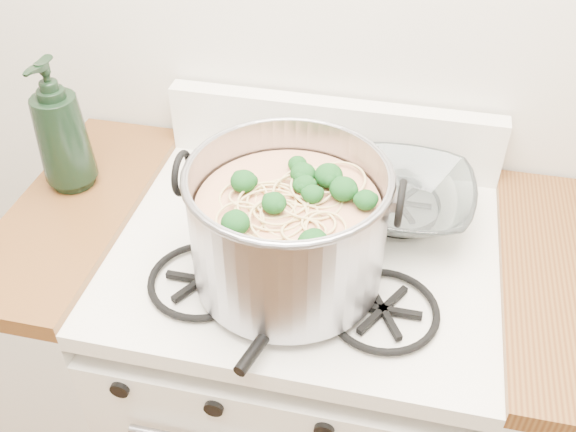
{
  "coord_description": "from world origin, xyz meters",
  "views": [
    {
      "loc": [
        0.17,
        0.33,
        1.78
      ],
      "look_at": [
        -0.01,
        1.16,
        1.06
      ],
      "focal_mm": 40.0,
      "sensor_mm": 36.0,
      "label": 1
    }
  ],
  "objects_px": {
    "stock_pot": "(288,229)",
    "bottle": "(59,125)",
    "glass_bowl": "(400,205)",
    "spatula": "(311,272)",
    "gas_range": "(302,383)"
  },
  "relations": [
    {
      "from": "stock_pot",
      "to": "spatula",
      "type": "xyz_separation_m",
      "value": [
        0.04,
        -0.0,
        -0.1
      ]
    },
    {
      "from": "bottle",
      "to": "stock_pot",
      "type": "bearing_deg",
      "value": -13.87
    },
    {
      "from": "gas_range",
      "to": "bottle",
      "type": "bearing_deg",
      "value": 172.4
    },
    {
      "from": "gas_range",
      "to": "stock_pot",
      "type": "distance_m",
      "value": 0.61
    },
    {
      "from": "stock_pot",
      "to": "bottle",
      "type": "distance_m",
      "value": 0.55
    },
    {
      "from": "glass_bowl",
      "to": "gas_range",
      "type": "bearing_deg",
      "value": -144.23
    },
    {
      "from": "spatula",
      "to": "bottle",
      "type": "relative_size",
      "value": 1.05
    },
    {
      "from": "glass_bowl",
      "to": "bottle",
      "type": "distance_m",
      "value": 0.73
    },
    {
      "from": "spatula",
      "to": "glass_bowl",
      "type": "xyz_separation_m",
      "value": [
        0.14,
        0.23,
        0.0
      ]
    },
    {
      "from": "gas_range",
      "to": "glass_bowl",
      "type": "distance_m",
      "value": 0.55
    },
    {
      "from": "stock_pot",
      "to": "spatula",
      "type": "relative_size",
      "value": 1.25
    },
    {
      "from": "bottle",
      "to": "spatula",
      "type": "bearing_deg",
      "value": -12.54
    },
    {
      "from": "stock_pot",
      "to": "glass_bowl",
      "type": "relative_size",
      "value": 3.26
    },
    {
      "from": "stock_pot",
      "to": "bottle",
      "type": "xyz_separation_m",
      "value": [
        -0.52,
        0.17,
        0.04
      ]
    },
    {
      "from": "gas_range",
      "to": "stock_pot",
      "type": "relative_size",
      "value": 2.39
    }
  ]
}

